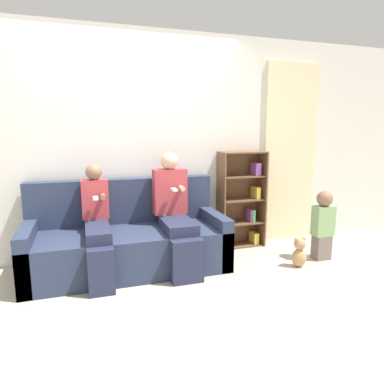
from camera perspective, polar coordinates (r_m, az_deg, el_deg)
ground_plane at (r=3.34m, az=-6.80°, el=-15.47°), size 14.00×14.00×0.00m
back_wall at (r=3.98m, az=-9.97°, el=7.66°), size 10.00×0.06×2.55m
curtain_panel at (r=4.69m, az=16.00°, el=6.18°), size 0.75×0.04×2.29m
couch at (r=3.70m, az=-10.67°, el=-8.05°), size 2.02×0.85×0.92m
adult_seated at (r=3.59m, az=-2.79°, el=-3.13°), size 0.36×0.80×1.22m
child_seated at (r=3.46m, az=-15.50°, el=-5.20°), size 0.27×0.81×1.10m
toddler_standing at (r=4.12m, az=20.99°, el=-4.95°), size 0.23×0.18×0.79m
bookshelf at (r=4.33m, az=8.35°, el=-1.28°), size 0.57×0.26×1.19m
teddy_bear at (r=3.88m, az=17.50°, el=-9.66°), size 0.16×0.13×0.33m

